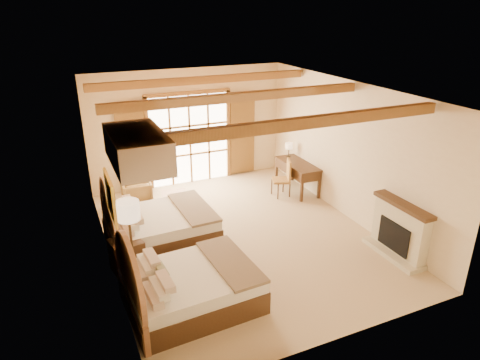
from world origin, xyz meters
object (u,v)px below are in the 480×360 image
bed_near (183,286)px  bed_far (153,225)px  armchair (137,193)px  nightstand (127,256)px  desk (297,176)px

bed_near → bed_far: (0.04, 2.26, 0.01)m
armchair → nightstand: bearing=77.2°
armchair → desk: (4.19, -0.86, 0.10)m
bed_far → armchair: bearing=86.7°
bed_near → desk: 5.53m
bed_near → bed_far: size_ratio=0.99×
armchair → desk: bearing=170.3°
bed_near → bed_far: 2.26m
bed_near → armchair: 4.35m
bed_far → armchair: size_ratio=3.12×
nightstand → armchair: (0.75, 2.88, -0.00)m
bed_far → nightstand: bed_far is taller
armchair → desk: desk is taller
bed_near → bed_far: bed_far is taller
bed_near → desk: bed_near is taller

